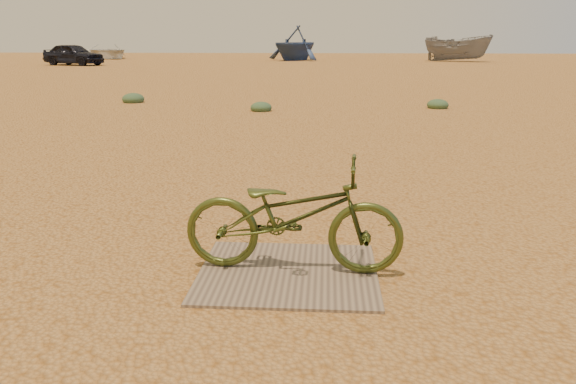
# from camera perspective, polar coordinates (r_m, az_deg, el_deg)

# --- Properties ---
(ground) EXTENTS (120.00, 120.00, 0.00)m
(ground) POSITION_cam_1_polar(r_m,az_deg,el_deg) (4.30, 3.63, -7.96)
(ground) COLOR #BB8949
(ground) RESTS_ON ground
(plywood_board) EXTENTS (1.32, 1.18, 0.02)m
(plywood_board) POSITION_cam_1_polar(r_m,az_deg,el_deg) (4.23, 0.00, -8.21)
(plywood_board) COLOR #826E55
(plywood_board) RESTS_ON ground
(bicycle) EXTENTS (1.64, 0.64, 0.85)m
(bicycle) POSITION_cam_1_polar(r_m,az_deg,el_deg) (4.12, 0.52, -2.39)
(bicycle) COLOR #3C481A
(bicycle) RESTS_ON plywood_board
(car) EXTENTS (4.22, 2.75, 1.34)m
(car) POSITION_cam_1_polar(r_m,az_deg,el_deg) (38.60, -20.98, 12.93)
(car) COLOR black
(car) RESTS_ON ground
(boat_near_left) EXTENTS (6.51, 6.87, 1.16)m
(boat_near_left) POSITION_cam_1_polar(r_m,az_deg,el_deg) (49.59, -17.91, 13.44)
(boat_near_left) COLOR silver
(boat_near_left) RESTS_ON ground
(boat_far_left) EXTENTS (6.22, 6.41, 2.58)m
(boat_far_left) POSITION_cam_1_polar(r_m,az_deg,el_deg) (43.84, 0.75, 14.91)
(boat_far_left) COLOR navy
(boat_far_left) RESTS_ON ground
(boat_mid_right) EXTENTS (5.16, 3.90, 1.89)m
(boat_mid_right) POSITION_cam_1_polar(r_m,az_deg,el_deg) (43.57, 16.83, 13.82)
(boat_mid_right) COLOR slate
(boat_mid_right) RESTS_ON ground
(kale_a) EXTENTS (0.51, 0.51, 0.28)m
(kale_a) POSITION_cam_1_polar(r_m,az_deg,el_deg) (13.60, -2.74, 8.23)
(kale_a) COLOR #415E3C
(kale_a) RESTS_ON ground
(kale_b) EXTENTS (0.53, 0.53, 0.29)m
(kale_b) POSITION_cam_1_polar(r_m,az_deg,el_deg) (14.61, 14.94, 8.23)
(kale_b) COLOR #415E3C
(kale_b) RESTS_ON ground
(kale_c) EXTENTS (0.59, 0.59, 0.32)m
(kale_c) POSITION_cam_1_polar(r_m,az_deg,el_deg) (15.97, -15.43, 8.78)
(kale_c) COLOR #415E3C
(kale_c) RESTS_ON ground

